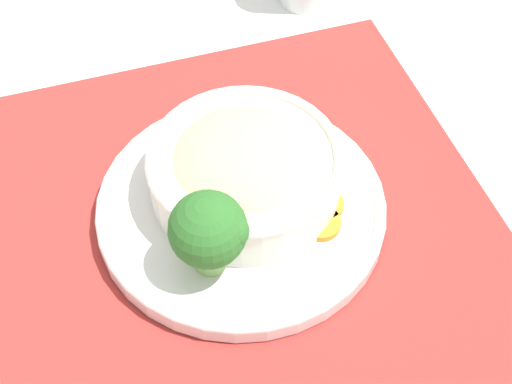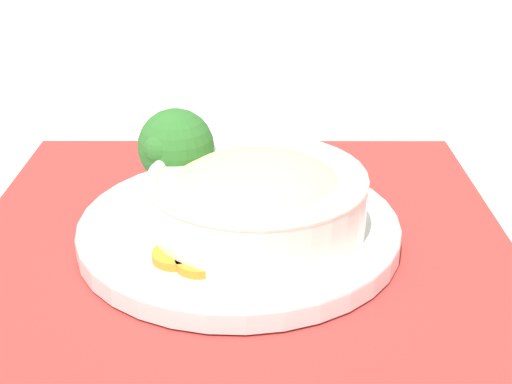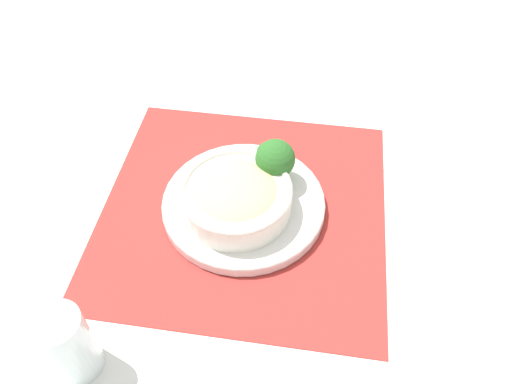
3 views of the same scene
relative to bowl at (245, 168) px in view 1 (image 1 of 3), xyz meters
The scene contains 7 objects.
ground_plane 0.05m from the bowl, 67.23° to the left, with size 4.00×4.00×0.00m, color white.
placemat 0.05m from the bowl, 67.23° to the left, with size 0.54×0.54×0.00m.
plate 0.04m from the bowl, 67.23° to the left, with size 0.28×0.28×0.02m.
bowl is the anchor object (origin of this frame).
broccoli_floret 0.09m from the bowl, 61.09° to the left, with size 0.07×0.07×0.09m.
carrot_slice_near 0.09m from the bowl, 137.97° to the left, with size 0.04×0.04×0.01m.
carrot_slice_middle 0.08m from the bowl, 153.51° to the left, with size 0.04×0.04×0.01m.
Camera 1 is at (0.06, 0.41, 0.56)m, focal length 50.00 mm.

